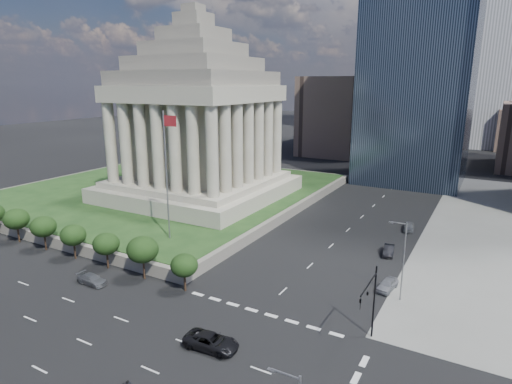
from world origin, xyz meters
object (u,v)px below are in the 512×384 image
Objects in this scene: flagpole at (167,169)px; pickup_truck at (211,342)px; traffic_signal_ne at (370,298)px; parked_sedan_far at (409,227)px; parked_sedan_near at (387,285)px; suv_grey at (92,279)px; war_memorial at (197,105)px; parked_sedan_mid at (389,250)px; street_lamp_north at (402,257)px.

pickup_truck is (20.90, -18.49, -12.32)m from flagpole.
traffic_signal_ne is 1.84× the size of parked_sedan_far.
suv_grey is at bearing -144.30° from parked_sedan_near.
parked_sedan_near is (45.50, -21.06, -20.67)m from war_memorial.
parked_sedan_mid is at bearing -46.89° from suv_grey.
parked_sedan_mid is at bearing 97.91° from traffic_signal_ne.
war_memorial reaches higher than parked_sedan_near.
flagpole reaches higher than parked_sedan_far.
street_lamp_north is at bearing -25.92° from war_memorial.
parked_sedan_far is (43.64, 4.00, -20.66)m from war_memorial.
pickup_truck is 47.67m from parked_sedan_far.
parked_sedan_near is (34.43, 17.51, 0.07)m from suv_grey.
war_memorial reaches higher than pickup_truck.
flagpole reaches higher than street_lamp_north.
flagpole is 3.51× the size of pickup_truck.
traffic_signal_ne is at bearing -90.86° from parked_sedan_mid.
flagpole is at bearing -63.11° from war_memorial.
suv_grey is (-36.26, -15.57, -5.00)m from street_lamp_north.
traffic_signal_ne is 1.88× the size of parked_sedan_near.
traffic_signal_ne reaches higher than parked_sedan_far.
flagpole is 4.70× the size of parked_sedan_near.
war_memorial is 54.23m from parked_sedan_near.
suv_grey is at bearing -156.77° from street_lamp_north.
traffic_signal_ne is 35.98m from suv_grey.
war_memorial reaches higher than traffic_signal_ne.
traffic_signal_ne is at bearing -63.09° from pickup_truck.
suv_grey is (-35.43, -4.26, -4.59)m from traffic_signal_ne.
pickup_truck reaches higher than parked_sedan_near.
pickup_truck is at bearing -115.35° from parked_sedan_mid.
suv_grey is at bearing 75.45° from pickup_truck.
war_memorial is 28.16m from flagpole.
street_lamp_north reaches higher than parked_sedan_mid.
parked_sedan_far is (32.57, 42.56, 0.08)m from suv_grey.
parked_sedan_mid is (30.83, 14.88, -12.40)m from flagpole.
flagpole is at bearing -166.21° from parked_sedan_near.
pickup_truck is at bearing -109.82° from parked_sedan_far.
parked_sedan_mid is (31.93, 29.45, 0.06)m from suv_grey.
street_lamp_north is 1.76× the size of pickup_truck.
war_memorial reaches higher than flagpole.
flagpole is at bearing -145.34° from parked_sedan_far.
parked_sedan_far is (10.57, 46.49, -0.05)m from pickup_truck.
street_lamp_north is at bearing -40.63° from pickup_truck.
parked_sedan_near is 0.98× the size of parked_sedan_far.
war_memorial is at bearing 154.08° from street_lamp_north.
pickup_truck is 1.26× the size of suv_grey.
street_lamp_north is at bearing 85.81° from traffic_signal_ne.
war_memorial is 57.65m from pickup_truck.
parked_sedan_mid is at bearing -99.80° from parked_sedan_far.
traffic_signal_ne is 38.67m from parked_sedan_far.
parked_sedan_near is (-1.00, 13.25, -4.52)m from traffic_signal_ne.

